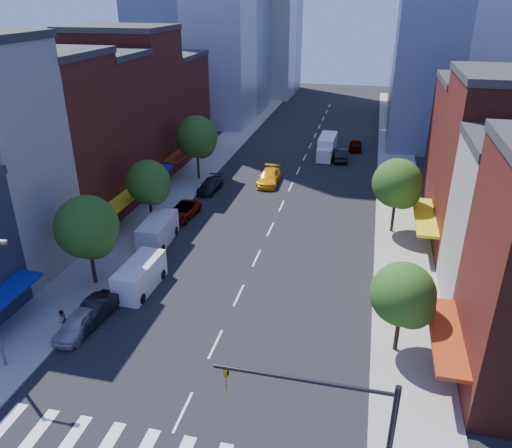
{
  "coord_description": "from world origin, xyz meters",
  "views": [
    {
      "loc": [
        8.6,
        -19.12,
        21.1
      ],
      "look_at": [
        0.78,
        14.46,
        5.0
      ],
      "focal_mm": 35.0,
      "sensor_mm": 36.0,
      "label": 1
    }
  ],
  "objects_px": {
    "parked_car_third": "(182,211)",
    "parked_car_rear": "(210,185)",
    "traffic_car_oncoming": "(340,154)",
    "cargo_van_near": "(139,277)",
    "taxi": "(269,177)",
    "pedestrian_far": "(62,320)",
    "parked_car_second": "(94,310)",
    "cargo_van_far": "(157,232)",
    "box_truck": "(327,147)",
    "traffic_car_far": "(356,145)",
    "parked_car_front": "(78,323)"
  },
  "relations": [
    {
      "from": "parked_car_front",
      "to": "parked_car_third",
      "type": "distance_m",
      "value": 19.64
    },
    {
      "from": "parked_car_front",
      "to": "parked_car_third",
      "type": "xyz_separation_m",
      "value": [
        0.07,
        19.64,
        -0.02
      ]
    },
    {
      "from": "parked_car_third",
      "to": "traffic_car_far",
      "type": "distance_m",
      "value": 32.7
    },
    {
      "from": "cargo_van_far",
      "to": "traffic_car_far",
      "type": "xyz_separation_m",
      "value": [
        16.21,
        34.47,
        -0.41
      ]
    },
    {
      "from": "parked_car_front",
      "to": "traffic_car_oncoming",
      "type": "relative_size",
      "value": 0.86
    },
    {
      "from": "cargo_van_far",
      "to": "taxi",
      "type": "distance_m",
      "value": 18.99
    },
    {
      "from": "cargo_van_near",
      "to": "pedestrian_far",
      "type": "distance_m",
      "value": 6.72
    },
    {
      "from": "box_truck",
      "to": "pedestrian_far",
      "type": "bearing_deg",
      "value": -105.71
    },
    {
      "from": "cargo_van_near",
      "to": "traffic_car_oncoming",
      "type": "relative_size",
      "value": 1.07
    },
    {
      "from": "box_truck",
      "to": "cargo_van_near",
      "type": "bearing_deg",
      "value": -104.39
    },
    {
      "from": "cargo_van_far",
      "to": "box_truck",
      "type": "xyz_separation_m",
      "value": [
        12.4,
        30.32,
        0.2
      ]
    },
    {
      "from": "parked_car_rear",
      "to": "box_truck",
      "type": "bearing_deg",
      "value": 57.18
    },
    {
      "from": "parked_car_third",
      "to": "cargo_van_far",
      "type": "distance_m",
      "value": 6.01
    },
    {
      "from": "parked_car_front",
      "to": "parked_car_second",
      "type": "relative_size",
      "value": 0.96
    },
    {
      "from": "parked_car_rear",
      "to": "cargo_van_near",
      "type": "height_order",
      "value": "cargo_van_near"
    },
    {
      "from": "parked_car_second",
      "to": "taxi",
      "type": "height_order",
      "value": "taxi"
    },
    {
      "from": "parked_car_third",
      "to": "traffic_car_oncoming",
      "type": "relative_size",
      "value": 1.01
    },
    {
      "from": "cargo_van_near",
      "to": "traffic_car_far",
      "type": "relative_size",
      "value": 1.22
    },
    {
      "from": "cargo_van_near",
      "to": "cargo_van_far",
      "type": "distance_m",
      "value": 7.9
    },
    {
      "from": "cargo_van_far",
      "to": "traffic_car_oncoming",
      "type": "height_order",
      "value": "cargo_van_far"
    },
    {
      "from": "parked_car_front",
      "to": "cargo_van_near",
      "type": "distance_m",
      "value": 6.23
    },
    {
      "from": "taxi",
      "to": "pedestrian_far",
      "type": "bearing_deg",
      "value": -105.65
    },
    {
      "from": "cargo_van_near",
      "to": "taxi",
      "type": "xyz_separation_m",
      "value": [
        4.96,
        25.43,
        -0.3
      ]
    },
    {
      "from": "parked_car_front",
      "to": "cargo_van_near",
      "type": "relative_size",
      "value": 0.8
    },
    {
      "from": "parked_car_front",
      "to": "pedestrian_far",
      "type": "height_order",
      "value": "pedestrian_far"
    },
    {
      "from": "taxi",
      "to": "traffic_car_oncoming",
      "type": "xyz_separation_m",
      "value": [
        7.67,
        11.28,
        0.0
      ]
    },
    {
      "from": "taxi",
      "to": "pedestrian_far",
      "type": "height_order",
      "value": "pedestrian_far"
    },
    {
      "from": "cargo_van_near",
      "to": "traffic_car_far",
      "type": "height_order",
      "value": "cargo_van_near"
    },
    {
      "from": "parked_car_rear",
      "to": "cargo_van_far",
      "type": "xyz_separation_m",
      "value": [
        -0.58,
        -13.86,
        0.46
      ]
    },
    {
      "from": "parked_car_front",
      "to": "box_truck",
      "type": "height_order",
      "value": "box_truck"
    },
    {
      "from": "parked_car_second",
      "to": "parked_car_rear",
      "type": "bearing_deg",
      "value": 95.37
    },
    {
      "from": "cargo_van_near",
      "to": "cargo_van_far",
      "type": "relative_size",
      "value": 0.96
    },
    {
      "from": "parked_car_rear",
      "to": "pedestrian_far",
      "type": "height_order",
      "value": "pedestrian_far"
    },
    {
      "from": "parked_car_second",
      "to": "cargo_van_near",
      "type": "xyz_separation_m",
      "value": [
        1.41,
        4.33,
        0.38
      ]
    },
    {
      "from": "parked_car_second",
      "to": "traffic_car_oncoming",
      "type": "bearing_deg",
      "value": 76.93
    },
    {
      "from": "parked_car_second",
      "to": "parked_car_third",
      "type": "relative_size",
      "value": 0.88
    },
    {
      "from": "pedestrian_far",
      "to": "traffic_car_oncoming",
      "type": "bearing_deg",
      "value": 163.15
    },
    {
      "from": "parked_car_front",
      "to": "box_truck",
      "type": "relative_size",
      "value": 0.6
    },
    {
      "from": "cargo_van_far",
      "to": "taxi",
      "type": "bearing_deg",
      "value": 65.93
    },
    {
      "from": "parked_car_second",
      "to": "traffic_car_oncoming",
      "type": "relative_size",
      "value": 0.89
    },
    {
      "from": "parked_car_third",
      "to": "parked_car_rear",
      "type": "height_order",
      "value": "parked_car_third"
    },
    {
      "from": "parked_car_third",
      "to": "cargo_van_far",
      "type": "height_order",
      "value": "cargo_van_far"
    },
    {
      "from": "traffic_car_oncoming",
      "to": "cargo_van_near",
      "type": "bearing_deg",
      "value": 63.87
    },
    {
      "from": "box_truck",
      "to": "traffic_car_oncoming",
      "type": "bearing_deg",
      "value": -31.4
    },
    {
      "from": "taxi",
      "to": "traffic_car_far",
      "type": "xyz_separation_m",
      "value": [
        9.46,
        16.72,
        -0.07
      ]
    },
    {
      "from": "parked_car_second",
      "to": "box_truck",
      "type": "xyz_separation_m",
      "value": [
        12.02,
        42.34,
        0.62
      ]
    },
    {
      "from": "parked_car_second",
      "to": "taxi",
      "type": "xyz_separation_m",
      "value": [
        6.37,
        29.76,
        0.09
      ]
    },
    {
      "from": "traffic_car_oncoming",
      "to": "traffic_car_far",
      "type": "height_order",
      "value": "traffic_car_oncoming"
    },
    {
      "from": "cargo_van_far",
      "to": "pedestrian_far",
      "type": "bearing_deg",
      "value": -97.43
    },
    {
      "from": "parked_car_front",
      "to": "parked_car_rear",
      "type": "relative_size",
      "value": 0.89
    }
  ]
}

